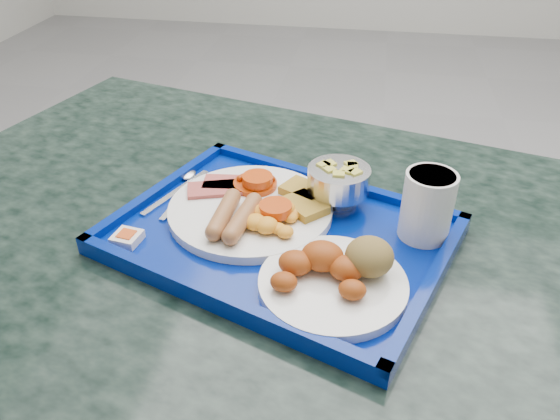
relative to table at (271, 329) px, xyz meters
name	(u,v)px	position (x,y,z in m)	size (l,w,h in m)	color
floor	(379,249)	(0.22, 1.04, -0.60)	(6.00, 6.00, 0.00)	gray
table	(271,329)	(0.00, 0.00, 0.00)	(1.47, 1.17, 0.81)	slate
tray	(280,236)	(0.02, -0.02, 0.22)	(0.56, 0.48, 0.03)	navy
main_plate	(255,207)	(-0.03, 0.02, 0.24)	(0.25, 0.25, 0.04)	white
bread_plate	(337,273)	(0.11, -0.12, 0.24)	(0.19, 0.19, 0.06)	white
fruit_bowl	(339,180)	(0.10, 0.07, 0.27)	(0.10, 0.10, 0.07)	#AFAFB2
juice_cup	(428,204)	(0.22, 0.01, 0.28)	(0.07, 0.07, 0.10)	white
spoon	(186,181)	(-0.16, 0.09, 0.23)	(0.04, 0.16, 0.01)	#AFAFB2
knife	(176,192)	(-0.17, 0.06, 0.23)	(0.01, 0.16, 0.00)	#AFAFB2
jam_packet	(127,238)	(-0.19, -0.08, 0.23)	(0.04, 0.04, 0.01)	white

